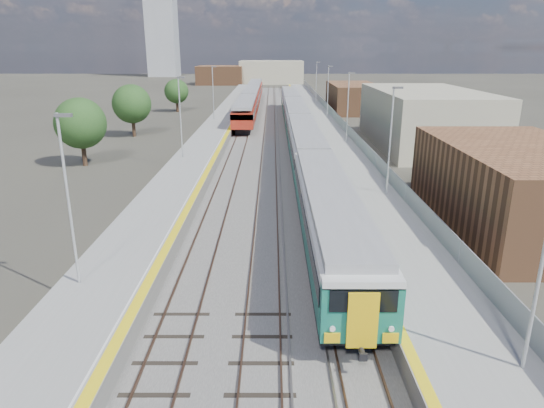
{
  "coord_description": "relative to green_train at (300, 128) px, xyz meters",
  "views": [
    {
      "loc": [
        -1.59,
        -11.44,
        10.98
      ],
      "look_at": [
        -1.62,
        15.73,
        2.2
      ],
      "focal_mm": 32.0,
      "sensor_mm": 36.0,
      "label": 1
    }
  ],
  "objects": [
    {
      "name": "ground",
      "position": [
        -1.5,
        6.13,
        -2.27
      ],
      "size": [
        320.0,
        320.0,
        0.0
      ],
      "primitive_type": "plane",
      "color": "#47443A",
      "rests_on": "ground"
    },
    {
      "name": "red_train",
      "position": [
        -7.0,
        35.67,
        -0.08
      ],
      "size": [
        2.93,
        59.41,
        3.7
      ],
      "color": "black",
      "rests_on": "ground"
    },
    {
      "name": "ballast_bed",
      "position": [
        -3.75,
        8.63,
        -2.24
      ],
      "size": [
        10.5,
        155.0,
        0.06
      ],
      "primitive_type": "cube",
      "color": "#565451",
      "rests_on": "ground"
    },
    {
      "name": "tree_d",
      "position": [
        21.87,
        13.61,
        1.34
      ],
      "size": [
        4.24,
        4.24,
        5.74
      ],
      "color": "#382619",
      "rests_on": "ground"
    },
    {
      "name": "tracks",
      "position": [
        -3.15,
        10.31,
        -2.16
      ],
      "size": [
        8.96,
        160.0,
        0.17
      ],
      "color": "#4C3323",
      "rests_on": "ground"
    },
    {
      "name": "platform_left",
      "position": [
        -10.55,
        8.62,
        -1.75
      ],
      "size": [
        4.3,
        155.0,
        8.52
      ],
      "color": "slate",
      "rests_on": "ground"
    },
    {
      "name": "green_train",
      "position": [
        0.0,
        0.0,
        0.0
      ],
      "size": [
        2.93,
        81.41,
        3.22
      ],
      "color": "black",
      "rests_on": "ground"
    },
    {
      "name": "tree_c",
      "position": [
        -20.19,
        32.55,
        1.34
      ],
      "size": [
        4.24,
        4.24,
        5.74
      ],
      "color": "#382619",
      "rests_on": "ground"
    },
    {
      "name": "tree_b",
      "position": [
        -21.03,
        7.15,
        1.9
      ],
      "size": [
        4.89,
        4.89,
        6.62
      ],
      "color": "#382619",
      "rests_on": "ground"
    },
    {
      "name": "tree_a",
      "position": [
        -21.4,
        -9.15,
        1.85
      ],
      "size": [
        4.83,
        4.83,
        6.55
      ],
      "color": "#382619",
      "rests_on": "ground"
    },
    {
      "name": "buildings",
      "position": [
        -19.62,
        94.73,
        8.44
      ],
      "size": [
        72.0,
        185.5,
        40.0
      ],
      "color": "brown",
      "rests_on": "ground"
    },
    {
      "name": "platform_right",
      "position": [
        3.78,
        8.62,
        -1.73
      ],
      "size": [
        4.7,
        155.0,
        8.52
      ],
      "color": "slate",
      "rests_on": "ground"
    }
  ]
}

